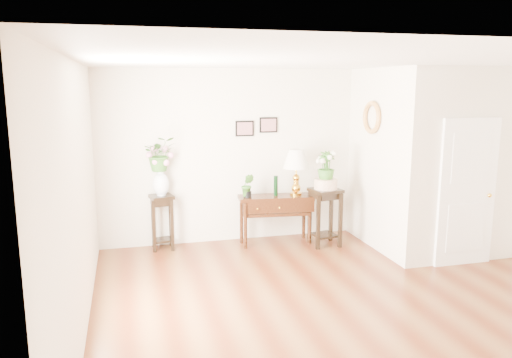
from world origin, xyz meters
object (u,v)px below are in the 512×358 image
object	(u,v)px
plant_stand_a	(162,222)
plant_stand_b	(325,217)
table_lamp	(296,173)
console_table	(276,220)

from	to	relation	value
plant_stand_a	plant_stand_b	xyz separation A→B (m)	(2.54, -0.46, 0.03)
table_lamp	plant_stand_a	size ratio (longest dim) A/B	0.86
table_lamp	plant_stand_a	bearing A→B (deg)	175.09
console_table	table_lamp	world-z (taller)	table_lamp
console_table	plant_stand_b	size ratio (longest dim) A/B	1.29
table_lamp	plant_stand_b	world-z (taller)	table_lamp
table_lamp	console_table	bearing A→B (deg)	180.00
plant_stand_a	plant_stand_b	world-z (taller)	plant_stand_b
console_table	plant_stand_a	world-z (taller)	plant_stand_a
console_table	plant_stand_b	bearing A→B (deg)	-13.75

